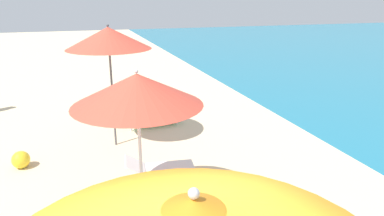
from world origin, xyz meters
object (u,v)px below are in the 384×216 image
(beach_ball, at_px, (21,160))
(cooler_box, at_px, (168,98))
(lounger_farthest_shoreside, at_px, (150,116))
(lounger_second_shoreside, at_px, (160,168))
(umbrella_farthest, at_px, (108,38))
(umbrella_second, at_px, (137,90))

(beach_ball, distance_m, cooler_box, 5.59)
(lounger_farthest_shoreside, bearing_deg, cooler_box, 59.25)
(lounger_second_shoreside, height_order, lounger_farthest_shoreside, lounger_farthest_shoreside)
(lounger_second_shoreside, xyz_separation_m, lounger_farthest_shoreside, (0.47, 3.23, -0.02))
(umbrella_farthest, xyz_separation_m, cooler_box, (2.12, 3.07, -2.45))
(umbrella_second, height_order, lounger_farthest_shoreside, umbrella_second)
(umbrella_farthest, bearing_deg, umbrella_second, -88.54)
(lounger_farthest_shoreside, bearing_deg, beach_ball, -154.81)
(umbrella_second, distance_m, cooler_box, 6.98)
(cooler_box, bearing_deg, umbrella_second, -107.77)
(umbrella_farthest, bearing_deg, beach_ball, -163.05)
(lounger_second_shoreside, height_order, cooler_box, lounger_second_shoreside)
(umbrella_second, bearing_deg, lounger_second_shoreside, 64.63)
(umbrella_farthest, relative_size, beach_ball, 7.76)
(lounger_farthest_shoreside, height_order, beach_ball, lounger_farthest_shoreside)
(lounger_farthest_shoreside, bearing_deg, lounger_second_shoreside, -101.84)
(lounger_farthest_shoreside, relative_size, beach_ball, 4.16)
(umbrella_second, bearing_deg, umbrella_farthest, 91.46)
(umbrella_second, height_order, beach_ball, umbrella_second)
(lounger_second_shoreside, distance_m, beach_ball, 3.09)
(beach_ball, bearing_deg, umbrella_farthest, 16.95)
(umbrella_farthest, distance_m, lounger_farthest_shoreside, 2.83)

